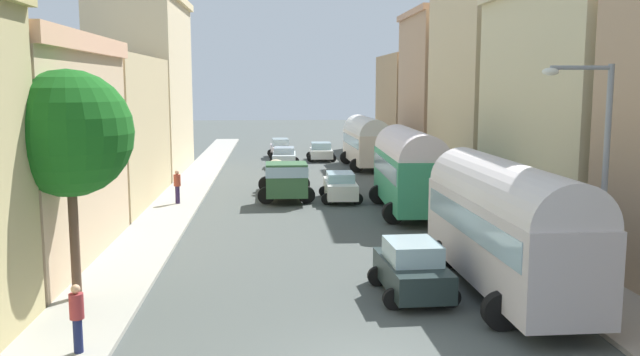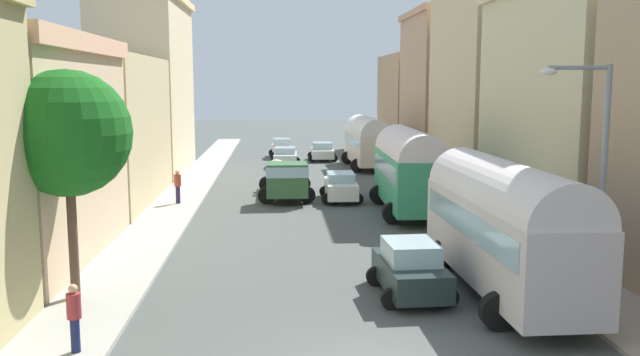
% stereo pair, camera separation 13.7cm
% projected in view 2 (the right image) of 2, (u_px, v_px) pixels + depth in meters
% --- Properties ---
extents(ground_plane, '(154.00, 154.00, 0.00)m').
position_uv_depth(ground_plane, '(309.00, 187.00, 41.31)').
color(ground_plane, '#484E4B').
extents(sidewalk_left, '(2.50, 70.00, 0.14)m').
position_uv_depth(sidewalk_left, '(191.00, 187.00, 40.83)').
color(sidewalk_left, '#A2A095').
rests_on(sidewalk_left, ground).
extents(sidewalk_right, '(2.50, 70.00, 0.14)m').
position_uv_depth(sidewalk_right, '(425.00, 184.00, 41.78)').
color(sidewalk_right, '#9F9487').
rests_on(sidewalk_right, ground).
extents(building_left_1, '(4.82, 10.78, 7.99)m').
position_uv_depth(building_left_1, '(28.00, 149.00, 23.36)').
color(building_left_1, '#D4B48E').
rests_on(building_left_1, ground).
extents(building_left_2, '(4.30, 11.95, 7.70)m').
position_uv_depth(building_left_2, '(111.00, 131.00, 35.01)').
color(building_left_2, '#CAB385').
rests_on(building_left_2, ground).
extents(building_left_3, '(5.79, 11.69, 12.30)m').
position_uv_depth(building_left_3, '(146.00, 86.00, 46.92)').
color(building_left_3, beige).
rests_on(building_left_3, ground).
extents(building_right_1, '(5.54, 11.65, 10.71)m').
position_uv_depth(building_right_1, '(577.00, 105.00, 29.05)').
color(building_right_1, beige).
rests_on(building_right_1, ground).
extents(building_right_2, '(5.87, 10.80, 13.60)m').
position_uv_depth(building_right_2, '(493.00, 75.00, 40.70)').
color(building_right_2, beige).
rests_on(building_right_2, ground).
extents(building_right_3, '(4.81, 9.98, 11.86)m').
position_uv_depth(building_right_3, '(439.00, 88.00, 52.04)').
color(building_right_3, tan).
rests_on(building_right_3, ground).
extents(building_right_4, '(5.76, 11.83, 9.00)m').
position_uv_depth(building_right_4, '(417.00, 103.00, 63.69)').
color(building_right_4, tan).
rests_on(building_right_4, ground).
extents(parked_bus_0, '(3.31, 9.16, 4.05)m').
position_uv_depth(parked_bus_0, '(504.00, 221.00, 19.82)').
color(parked_bus_0, beige).
rests_on(parked_bus_0, ground).
extents(parked_bus_1, '(3.42, 8.30, 4.13)m').
position_uv_depth(parked_bus_1, '(409.00, 167.00, 32.53)').
color(parked_bus_1, '#369968').
rests_on(parked_bus_1, ground).
extents(parked_bus_2, '(3.35, 8.47, 3.84)m').
position_uv_depth(parked_bus_2, '(367.00, 140.00, 50.24)').
color(parked_bus_2, beige).
rests_on(parked_bus_2, ground).
extents(cargo_truck_0, '(3.09, 6.85, 2.19)m').
position_uv_depth(cargo_truck_0, '(286.00, 179.00, 36.59)').
color(cargo_truck_0, '#335E36').
rests_on(cargo_truck_0, ground).
extents(car_0, '(2.40, 3.99, 1.50)m').
position_uv_depth(car_0, '(285.00, 157.00, 51.16)').
color(car_0, silver).
rests_on(car_0, ground).
extents(car_1, '(2.28, 4.22, 1.65)m').
position_uv_depth(car_1, '(282.00, 148.00, 57.39)').
color(car_1, silver).
rests_on(car_1, ground).
extents(car_2, '(2.35, 3.71, 1.67)m').
position_uv_depth(car_2, '(410.00, 269.00, 19.91)').
color(car_2, '#1F2B2A').
rests_on(car_2, ground).
extents(car_3, '(2.26, 4.04, 1.53)m').
position_uv_depth(car_3, '(341.00, 186.00, 36.28)').
color(car_3, silver).
rests_on(car_3, ground).
extents(car_4, '(2.45, 3.78, 1.50)m').
position_uv_depth(car_4, '(322.00, 151.00, 55.37)').
color(car_4, silver).
rests_on(car_4, ground).
extents(pedestrian_0, '(0.41, 0.41, 1.76)m').
position_uv_depth(pedestrian_0, '(74.00, 316.00, 15.36)').
color(pedestrian_0, '#1A224C').
rests_on(pedestrian_0, ground).
extents(pedestrian_1, '(0.42, 0.42, 1.88)m').
position_uv_depth(pedestrian_1, '(178.00, 186.00, 34.62)').
color(pedestrian_1, '#2E2145').
rests_on(pedestrian_1, ground).
extents(streetlamp_near, '(1.91, 0.28, 6.80)m').
position_uv_depth(streetlamp_near, '(594.00, 170.00, 17.46)').
color(streetlamp_near, gray).
rests_on(streetlamp_near, ground).
extents(roadside_tree_0, '(3.60, 3.60, 6.72)m').
position_uv_depth(roadside_tree_0, '(67.00, 134.00, 18.80)').
color(roadside_tree_0, brown).
rests_on(roadside_tree_0, ground).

